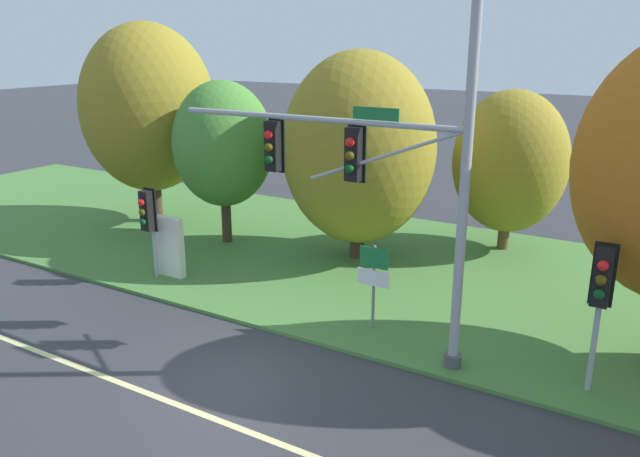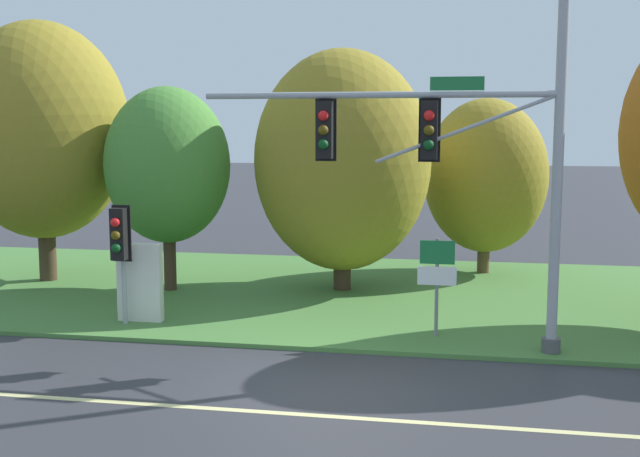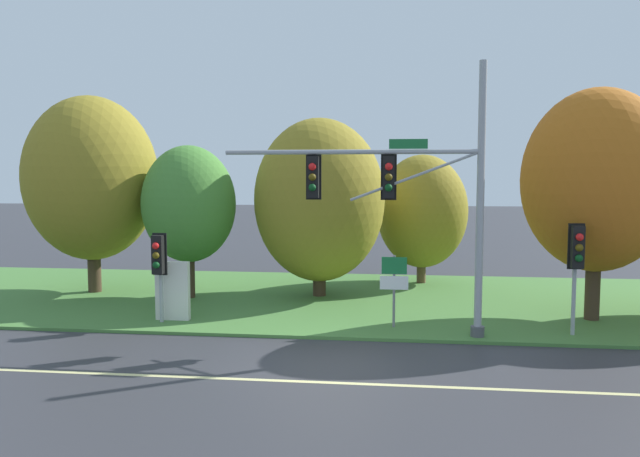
{
  "view_description": "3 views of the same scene",
  "coord_description": "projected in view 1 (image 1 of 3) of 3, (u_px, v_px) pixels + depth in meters",
  "views": [
    {
      "loc": [
        8.0,
        -9.37,
        7.25
      ],
      "look_at": [
        0.04,
        4.11,
        2.46
      ],
      "focal_mm": 35.0,
      "sensor_mm": 36.0,
      "label": 1
    },
    {
      "loc": [
        2.36,
        -13.89,
        4.89
      ],
      "look_at": [
        -0.79,
        3.18,
        2.58
      ],
      "focal_mm": 45.0,
      "sensor_mm": 36.0,
      "label": 2
    },
    {
      "loc": [
        1.7,
        -15.17,
        4.82
      ],
      "look_at": [
        -0.61,
        4.35,
        3.09
      ],
      "focal_mm": 35.0,
      "sensor_mm": 36.0,
      "label": 3
    }
  ],
  "objects": [
    {
      "name": "ground_plane",
      "position": [
        224.0,
        382.0,
        13.73
      ],
      "size": [
        160.0,
        160.0,
        0.0
      ],
      "primitive_type": "plane",
      "color": "#333338"
    },
    {
      "name": "lane_stripe",
      "position": [
        187.0,
        408.0,
        12.74
      ],
      "size": [
        36.0,
        0.16,
        0.01
      ],
      "primitive_type": "cube",
      "color": "beige",
      "rests_on": "ground"
    },
    {
      "name": "grass_verge",
      "position": [
        383.0,
        266.0,
        20.5
      ],
      "size": [
        48.0,
        11.5,
        0.1
      ],
      "primitive_type": "cube",
      "color": "#477A38",
      "rests_on": "ground"
    },
    {
      "name": "traffic_signal_mast",
      "position": [
        378.0,
        173.0,
        13.9
      ],
      "size": [
        7.64,
        0.49,
        7.9
      ],
      "color": "#9EA0A5",
      "rests_on": "grass_verge"
    },
    {
      "name": "pedestrian_signal_near_kerb",
      "position": [
        148.0,
        215.0,
        18.74
      ],
      "size": [
        0.46,
        0.55,
        2.86
      ],
      "color": "#9EA0A5",
      "rests_on": "grass_verge"
    },
    {
      "name": "pedestrian_signal_further_along",
      "position": [
        601.0,
        287.0,
        12.4
      ],
      "size": [
        0.46,
        0.55,
        3.29
      ],
      "color": "#9EA0A5",
      "rests_on": "grass_verge"
    },
    {
      "name": "route_sign_post",
      "position": [
        374.0,
        275.0,
        15.62
      ],
      "size": [
        0.87,
        0.08,
        2.23
      ],
      "color": "slate",
      "rests_on": "grass_verge"
    },
    {
      "name": "tree_nearest_road",
      "position": [
        148.0,
        108.0,
        24.19
      ],
      "size": [
        5.18,
        5.18,
        7.78
      ],
      "color": "#423021",
      "rests_on": "grass_verge"
    },
    {
      "name": "tree_left_of_mast",
      "position": [
        223.0,
        144.0,
        21.86
      ],
      "size": [
        3.53,
        3.53,
        5.8
      ],
      "color": "#423021",
      "rests_on": "grass_verge"
    },
    {
      "name": "tree_behind_signpost",
      "position": [
        359.0,
        149.0,
        20.24
      ],
      "size": [
        5.01,
        5.01,
        6.85
      ],
      "color": "#423021",
      "rests_on": "grass_verge"
    },
    {
      "name": "tree_mid_verge",
      "position": [
        510.0,
        162.0,
        21.24
      ],
      "size": [
        3.9,
        3.9,
        5.55
      ],
      "color": "brown",
      "rests_on": "grass_verge"
    },
    {
      "name": "info_kiosk",
      "position": [
        169.0,
        247.0,
        19.35
      ],
      "size": [
        1.1,
        0.24,
        1.9
      ],
      "color": "silver",
      "rests_on": "grass_verge"
    }
  ]
}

